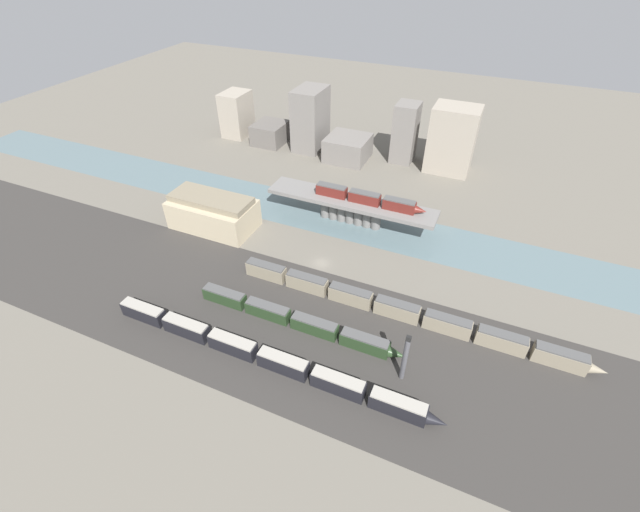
{
  "coord_description": "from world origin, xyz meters",
  "views": [
    {
      "loc": [
        35.73,
        -82.65,
        74.11
      ],
      "look_at": [
        0.0,
        -0.9,
        3.17
      ],
      "focal_mm": 24.0,
      "sensor_mm": 36.0,
      "label": 1
    }
  ],
  "objects": [
    {
      "name": "signal_tower",
      "position": [
        29.71,
        -27.19,
        6.04
      ],
      "size": [
        1.06,
        1.06,
        12.5
      ],
      "color": "#4C4C51",
      "rests_on": "ground"
    },
    {
      "name": "city_block_left",
      "position": [
        -51.02,
        64.56,
        4.12
      ],
      "size": [
        12.19,
        13.69,
        8.23
      ],
      "primitive_type": "cube",
      "color": "#605B56",
      "rests_on": "ground"
    },
    {
      "name": "train_yard_near",
      "position": [
        1.86,
        -35.17,
        1.9
      ],
      "size": [
        75.84,
        2.86,
        3.87
      ],
      "color": "black",
      "rests_on": "ground"
    },
    {
      "name": "city_block_far_left",
      "position": [
        -67.81,
        66.48,
        8.99
      ],
      "size": [
        9.77,
        12.61,
        17.98
      ],
      "primitive_type": "cube",
      "color": "gray",
      "rests_on": "ground"
    },
    {
      "name": "city_block_center",
      "position": [
        -33.65,
        66.66,
        11.85
      ],
      "size": [
        10.61,
        15.31,
        23.69
      ],
      "primitive_type": "cube",
      "color": "slate",
      "rests_on": "ground"
    },
    {
      "name": "city_block_far_right",
      "position": [
        3.44,
        70.66,
        10.92
      ],
      "size": [
        8.21,
        9.87,
        21.83
      ],
      "primitive_type": "cube",
      "color": "slate",
      "rests_on": "ground"
    },
    {
      "name": "train_yard_far",
      "position": [
        25.16,
        -10.83,
        2.06
      ],
      "size": [
        84.31,
        2.77,
        4.18
      ],
      "color": "gray",
      "rests_on": "ground"
    },
    {
      "name": "city_block_tall",
      "position": [
        20.78,
        69.42,
        11.77
      ],
      "size": [
        15.89,
        12.34,
        23.54
      ],
      "primitive_type": "cube",
      "color": "gray",
      "rests_on": "ground"
    },
    {
      "name": "ground_plane",
      "position": [
        0.0,
        0.0,
        0.0
      ],
      "size": [
        400.0,
        400.0,
        0.0
      ],
      "primitive_type": "plane",
      "color": "#666056"
    },
    {
      "name": "train_yard_mid",
      "position": [
        3.67,
        -23.05,
        1.73
      ],
      "size": [
        50.72,
        2.79,
        3.54
      ],
      "color": "#23381E",
      "rests_on": "ground"
    },
    {
      "name": "warehouse_building",
      "position": [
        -36.85,
        3.58,
        4.93
      ],
      "size": [
        25.02,
        13.66,
        10.38
      ],
      "color": "tan",
      "rests_on": "ground"
    },
    {
      "name": "river_water",
      "position": [
        0.0,
        22.21,
        0.0
      ],
      "size": [
        320.0,
        19.23,
        0.01
      ],
      "primitive_type": "cube",
      "color": "slate",
      "rests_on": "ground"
    },
    {
      "name": "railbed_yard",
      "position": [
        0.0,
        -24.0,
        0.0
      ],
      "size": [
        280.0,
        42.0,
        0.01
      ],
      "primitive_type": "cube",
      "color": "#33302D",
      "rests_on": "ground"
    },
    {
      "name": "bridge",
      "position": [
        0.0,
        22.21,
        5.68
      ],
      "size": [
        51.64,
        9.34,
        7.93
      ],
      "color": "slate",
      "rests_on": "ground"
    },
    {
      "name": "city_block_right",
      "position": [
        -16.31,
        63.02,
        4.45
      ],
      "size": [
        15.58,
        15.25,
        8.91
      ],
      "primitive_type": "cube",
      "color": "slate",
      "rests_on": "ground"
    },
    {
      "name": "train_on_bridge",
      "position": [
        5.39,
        22.21,
        9.59
      ],
      "size": [
        33.5,
        2.75,
        3.41
      ],
      "color": "#5B1E19",
      "rests_on": "bridge"
    }
  ]
}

